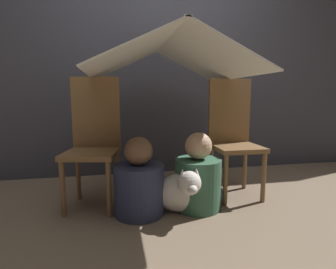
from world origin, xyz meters
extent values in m
plane|color=#7A6651|center=(0.00, 0.00, 0.00)|extent=(8.80, 8.80, 0.00)
cube|color=#3D3D47|center=(0.00, 1.08, 1.25)|extent=(7.00, 0.05, 2.50)
cylinder|color=brown|center=(-0.76, 0.10, 0.20)|extent=(0.04, 0.04, 0.39)
cylinder|color=brown|center=(-0.45, 0.04, 0.20)|extent=(0.04, 0.04, 0.39)
cylinder|color=brown|center=(-0.70, 0.41, 0.20)|extent=(0.04, 0.04, 0.39)
cylinder|color=brown|center=(-0.39, 0.35, 0.20)|extent=(0.04, 0.04, 0.39)
cube|color=brown|center=(-0.58, 0.22, 0.41)|extent=(0.44, 0.44, 0.04)
cube|color=brown|center=(-0.54, 0.39, 0.71)|extent=(0.37, 0.10, 0.55)
cylinder|color=brown|center=(0.42, 0.07, 0.20)|extent=(0.04, 0.04, 0.39)
cylinder|color=brown|center=(0.73, 0.06, 0.20)|extent=(0.04, 0.04, 0.39)
cylinder|color=brown|center=(0.42, 0.39, 0.20)|extent=(0.04, 0.04, 0.39)
cylinder|color=brown|center=(0.74, 0.38, 0.20)|extent=(0.04, 0.04, 0.39)
cube|color=brown|center=(0.58, 0.22, 0.41)|extent=(0.38, 0.38, 0.04)
cube|color=brown|center=(0.58, 0.40, 0.71)|extent=(0.37, 0.03, 0.55)
cube|color=silver|center=(-0.29, 0.22, 1.12)|extent=(0.58, 1.12, 0.28)
cube|color=silver|center=(0.29, 0.22, 1.12)|extent=(0.58, 1.12, 0.28)
cube|color=silver|center=(0.00, 0.22, 1.25)|extent=(0.04, 1.12, 0.01)
cylinder|color=#2D3351|center=(-0.24, 0.05, 0.18)|extent=(0.35, 0.35, 0.36)
sphere|color=brown|center=(-0.24, 0.05, 0.46)|extent=(0.20, 0.20, 0.20)
cylinder|color=#38664C|center=(0.19, 0.06, 0.19)|extent=(0.34, 0.34, 0.37)
sphere|color=#D6A884|center=(0.19, 0.06, 0.47)|extent=(0.20, 0.20, 0.20)
ellipsoid|color=silver|center=(0.07, 0.02, 0.14)|extent=(0.40, 0.20, 0.29)
sphere|color=silver|center=(0.07, -0.13, 0.26)|extent=(0.16, 0.16, 0.16)
ellipsoid|color=silver|center=(0.07, -0.20, 0.25)|extent=(0.06, 0.08, 0.06)
cone|color=silver|center=(0.02, -0.13, 0.33)|extent=(0.06, 0.06, 0.07)
cone|color=silver|center=(0.12, -0.13, 0.33)|extent=(0.06, 0.06, 0.07)
cube|color=#4C7FB2|center=(0.26, 0.26, 0.05)|extent=(0.34, 0.27, 0.10)
camera|label=1|loc=(-0.39, -1.73, 0.83)|focal=28.00mm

